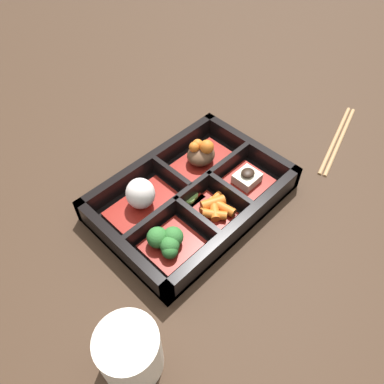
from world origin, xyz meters
TOP-DOWN VIEW (x-y plane):
  - ground_plane at (0.00, 0.00)m, footprint 3.00×3.00m
  - bento_base at (0.00, 0.00)m, footprint 0.29×0.20m
  - bento_rim at (0.00, -0.00)m, footprint 0.29×0.20m
  - bowl_rice at (-0.07, 0.04)m, footprint 0.11×0.06m
  - bowl_stew at (0.07, 0.04)m, footprint 0.11×0.06m
  - bowl_greens at (-0.09, -0.04)m, footprint 0.08×0.07m
  - bowl_carrots at (0.00, -0.04)m, footprint 0.05×0.07m
  - bowl_tofu at (0.08, -0.04)m, footprint 0.07×0.07m
  - bowl_pickles at (-0.01, 0.00)m, footprint 0.04×0.03m
  - tea_cup at (-0.22, -0.12)m, footprint 0.07×0.07m
  - chopsticks at (0.29, -0.09)m, footprint 0.20×0.07m

SIDE VIEW (x-z plane):
  - ground_plane at x=0.00m, z-range 0.00..0.00m
  - chopsticks at x=0.29m, z-range 0.00..0.01m
  - bento_base at x=0.00m, z-range 0.00..0.01m
  - bowl_pickles at x=-0.01m, z-range 0.01..0.02m
  - bowl_tofu at x=0.08m, z-range 0.00..0.03m
  - bowl_carrots at x=0.00m, z-range 0.01..0.03m
  - bento_rim at x=0.00m, z-range 0.00..0.04m
  - bowl_greens at x=-0.09m, z-range 0.01..0.04m
  - bowl_stew at x=0.07m, z-range 0.00..0.05m
  - bowl_rice at x=-0.07m, z-range 0.01..0.06m
  - tea_cup at x=-0.22m, z-range 0.00..0.08m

